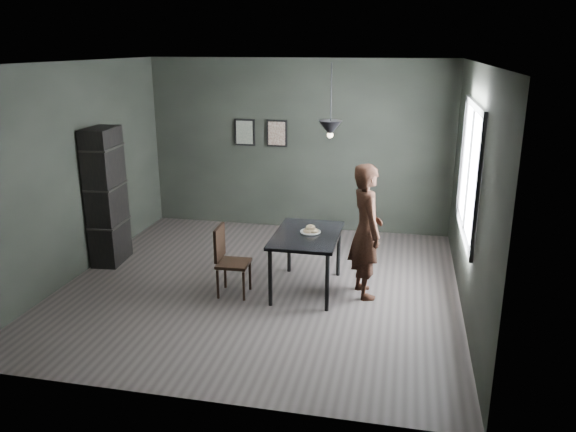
% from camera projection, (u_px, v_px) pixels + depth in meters
% --- Properties ---
extents(ground, '(5.00, 5.00, 0.00)m').
position_uv_depth(ground, '(261.00, 285.00, 7.29)').
color(ground, '#342F2D').
rests_on(ground, ground).
extents(back_wall, '(5.00, 0.10, 2.80)m').
position_uv_depth(back_wall, '(298.00, 146.00, 9.22)').
color(back_wall, black).
rests_on(back_wall, ground).
extents(ceiling, '(5.00, 5.00, 0.02)m').
position_uv_depth(ceiling, '(257.00, 62.00, 6.47)').
color(ceiling, silver).
rests_on(ceiling, ground).
extents(window_assembly, '(0.04, 1.96, 1.56)m').
position_uv_depth(window_assembly, '(469.00, 170.00, 6.52)').
color(window_assembly, white).
rests_on(window_assembly, ground).
extents(cafe_table, '(0.80, 1.20, 0.75)m').
position_uv_depth(cafe_table, '(307.00, 240.00, 6.98)').
color(cafe_table, black).
rests_on(cafe_table, ground).
extents(white_plate, '(0.23, 0.23, 0.01)m').
position_uv_depth(white_plate, '(310.00, 232.00, 6.99)').
color(white_plate, white).
rests_on(white_plate, cafe_table).
extents(donut_pile, '(0.19, 0.20, 0.09)m').
position_uv_depth(donut_pile, '(310.00, 229.00, 6.98)').
color(donut_pile, beige).
rests_on(donut_pile, white_plate).
extents(woman, '(0.60, 0.72, 1.67)m').
position_uv_depth(woman, '(366.00, 231.00, 6.79)').
color(woman, black).
rests_on(woman, ground).
extents(wood_chair, '(0.39, 0.39, 0.88)m').
position_uv_depth(wood_chair, '(227.00, 256.00, 6.91)').
color(wood_chair, black).
rests_on(wood_chair, ground).
extents(shelf_unit, '(0.42, 0.67, 1.92)m').
position_uv_depth(shelf_unit, '(106.00, 197.00, 7.83)').
color(shelf_unit, black).
rests_on(shelf_unit, ground).
extents(pendant_lamp, '(0.28, 0.28, 0.86)m').
position_uv_depth(pendant_lamp, '(330.00, 128.00, 6.61)').
color(pendant_lamp, black).
rests_on(pendant_lamp, ground).
extents(framed_print_left, '(0.34, 0.04, 0.44)m').
position_uv_depth(framed_print_left, '(245.00, 132.00, 9.31)').
color(framed_print_left, black).
rests_on(framed_print_left, ground).
extents(framed_print_right, '(0.34, 0.04, 0.44)m').
position_uv_depth(framed_print_right, '(277.00, 133.00, 9.20)').
color(framed_print_right, black).
rests_on(framed_print_right, ground).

